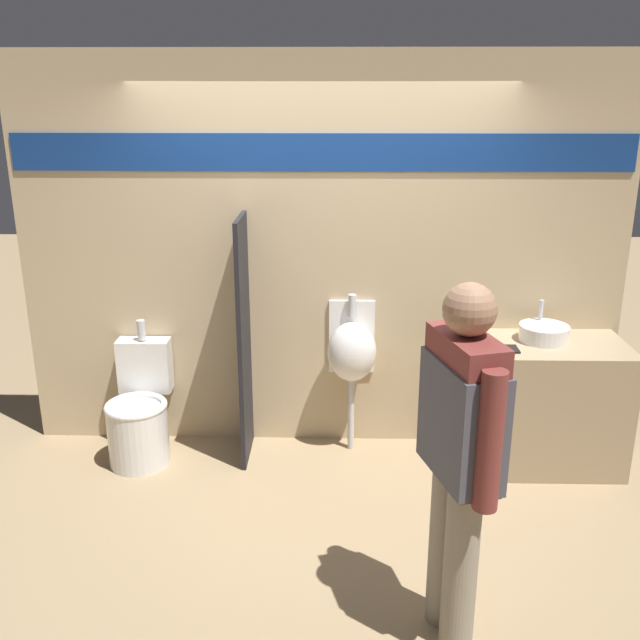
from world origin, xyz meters
TOP-DOWN VIEW (x-y plane):
  - ground_plane at (0.00, 0.00)m, footprint 16.00×16.00m
  - display_wall at (0.00, 0.60)m, footprint 4.13×0.07m
  - sink_counter at (1.53, 0.27)m, footprint 0.98×0.60m
  - sink_basin at (1.48, 0.33)m, footprint 0.32×0.32m
  - cell_phone at (1.23, 0.15)m, footprint 0.07×0.14m
  - divider_near_counter at (-0.51, 0.33)m, footprint 0.03×0.48m
  - urinal_near_counter at (0.21, 0.44)m, footprint 0.33×0.28m
  - toilet at (-1.24, 0.25)m, footprint 0.42×0.58m
  - person_in_vest at (0.65, -1.36)m, footprint 0.33×0.58m

SIDE VIEW (x-z plane):
  - ground_plane at x=0.00m, z-range 0.00..0.00m
  - toilet at x=-1.24m, z-range -0.16..0.79m
  - sink_counter at x=1.53m, z-range 0.00..0.86m
  - urinal_near_counter at x=0.21m, z-range 0.18..1.29m
  - divider_near_counter at x=-0.51m, z-range 0.00..1.68m
  - cell_phone at x=1.23m, z-range 0.86..0.88m
  - sink_basin at x=1.48m, z-range 0.80..1.04m
  - person_in_vest at x=0.65m, z-range 0.14..1.86m
  - display_wall at x=0.00m, z-range 0.01..2.71m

